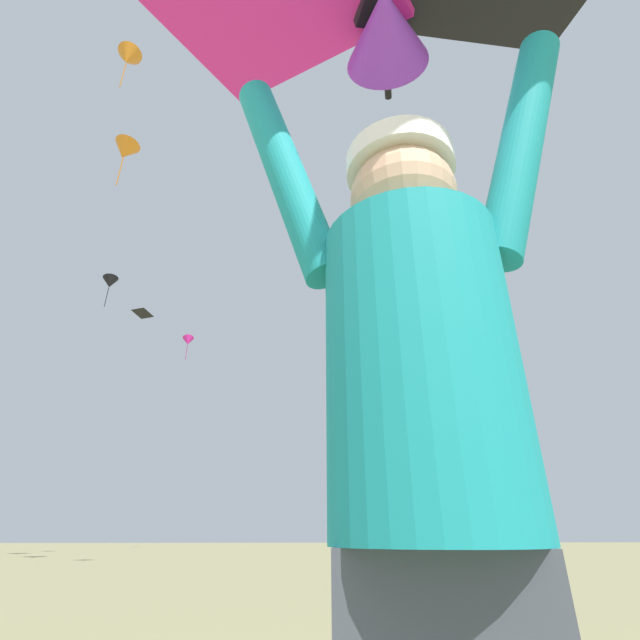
{
  "coord_description": "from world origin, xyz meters",
  "views": [
    {
      "loc": [
        0.1,
        -0.61,
        0.84
      ],
      "look_at": [
        0.33,
        2.76,
        2.45
      ],
      "focal_mm": 25.3,
      "sensor_mm": 36.0,
      "label": 1
    }
  ],
  "objects_px": {
    "distant_kite_black_mid_left": "(143,313)",
    "distant_kite_orange_overhead_distant": "(125,151)",
    "distant_kite_orange_low_left": "(489,257)",
    "distant_kite_magenta_low_right": "(188,341)",
    "distant_kite_white_high_left": "(433,354)",
    "marker_flag": "(488,489)",
    "distant_kite_orange_far_center": "(128,58)",
    "distant_kite_black_mid_right": "(110,283)",
    "kite_flyer_person": "(430,466)"
  },
  "relations": [
    {
      "from": "marker_flag",
      "to": "distant_kite_white_high_left",
      "type": "bearing_deg",
      "value": 74.46
    },
    {
      "from": "distant_kite_orange_far_center",
      "to": "marker_flag",
      "type": "height_order",
      "value": "distant_kite_orange_far_center"
    },
    {
      "from": "marker_flag",
      "to": "distant_kite_black_mid_right",
      "type": "bearing_deg",
      "value": 137.21
    },
    {
      "from": "marker_flag",
      "to": "distant_kite_orange_far_center",
      "type": "bearing_deg",
      "value": 158.41
    },
    {
      "from": "distant_kite_orange_far_center",
      "to": "marker_flag",
      "type": "xyz_separation_m",
      "value": [
        11.43,
        -4.52,
        -18.23
      ]
    },
    {
      "from": "distant_kite_black_mid_right",
      "to": "distant_kite_orange_low_left",
      "type": "distance_m",
      "value": 21.54
    },
    {
      "from": "kite_flyer_person",
      "to": "distant_kite_orange_overhead_distant",
      "type": "bearing_deg",
      "value": 118.61
    },
    {
      "from": "distant_kite_black_mid_right",
      "to": "kite_flyer_person",
      "type": "bearing_deg",
      "value": -64.32
    },
    {
      "from": "distant_kite_orange_low_left",
      "to": "marker_flag",
      "type": "distance_m",
      "value": 20.56
    },
    {
      "from": "kite_flyer_person",
      "to": "distant_kite_black_mid_left",
      "type": "bearing_deg",
      "value": 111.63
    },
    {
      "from": "distant_kite_magenta_low_right",
      "to": "distant_kite_black_mid_right",
      "type": "xyz_separation_m",
      "value": [
        -2.33,
        -8.99,
        -0.45
      ]
    },
    {
      "from": "distant_kite_orange_overhead_distant",
      "to": "distant_kite_magenta_low_right",
      "type": "bearing_deg",
      "value": 92.95
    },
    {
      "from": "distant_kite_orange_overhead_distant",
      "to": "distant_kite_white_high_left",
      "type": "bearing_deg",
      "value": 28.05
    },
    {
      "from": "distant_kite_magenta_low_right",
      "to": "distant_kite_black_mid_left",
      "type": "distance_m",
      "value": 17.24
    },
    {
      "from": "distant_kite_white_high_left",
      "to": "distant_kite_black_mid_left",
      "type": "distance_m",
      "value": 13.68
    },
    {
      "from": "distant_kite_orange_far_center",
      "to": "distant_kite_black_mid_right",
      "type": "xyz_separation_m",
      "value": [
        -2.2,
        8.1,
        -6.84
      ]
    },
    {
      "from": "distant_kite_white_high_left",
      "to": "distant_kite_orange_far_center",
      "type": "relative_size",
      "value": 1.16
    },
    {
      "from": "distant_kite_magenta_low_right",
      "to": "distant_kite_orange_far_center",
      "type": "xyz_separation_m",
      "value": [
        -0.13,
        -17.09,
        6.39
      ]
    },
    {
      "from": "distant_kite_black_mid_left",
      "to": "distant_kite_orange_low_left",
      "type": "xyz_separation_m",
      "value": [
        16.78,
        7.31,
        7.92
      ]
    },
    {
      "from": "distant_kite_orange_low_left",
      "to": "distant_kite_magenta_low_right",
      "type": "bearing_deg",
      "value": 155.14
    },
    {
      "from": "distant_kite_orange_low_left",
      "to": "distant_kite_black_mid_left",
      "type": "bearing_deg",
      "value": -156.45
    },
    {
      "from": "distant_kite_magenta_low_right",
      "to": "distant_kite_orange_far_center",
      "type": "bearing_deg",
      "value": -90.43
    },
    {
      "from": "distant_kite_orange_far_center",
      "to": "distant_kite_orange_overhead_distant",
      "type": "bearing_deg",
      "value": -15.74
    },
    {
      "from": "distant_kite_magenta_low_right",
      "to": "distant_kite_orange_low_left",
      "type": "height_order",
      "value": "distant_kite_orange_low_left"
    },
    {
      "from": "distant_kite_orange_low_left",
      "to": "marker_flag",
      "type": "bearing_deg",
      "value": -121.13
    },
    {
      "from": "kite_flyer_person",
      "to": "marker_flag",
      "type": "relative_size",
      "value": 1.02
    },
    {
      "from": "distant_kite_white_high_left",
      "to": "marker_flag",
      "type": "xyz_separation_m",
      "value": [
        -3.19,
        -11.49,
        -7.31
      ]
    },
    {
      "from": "distant_kite_orange_far_center",
      "to": "distant_kite_black_mid_left",
      "type": "xyz_separation_m",
      "value": [
        2.38,
        0.96,
        -12.03
      ]
    },
    {
      "from": "distant_kite_magenta_low_right",
      "to": "kite_flyer_person",
      "type": "bearing_deg",
      "value": -75.55
    },
    {
      "from": "distant_kite_magenta_low_right",
      "to": "distant_kite_orange_overhead_distant",
      "type": "xyz_separation_m",
      "value": [
        0.89,
        -17.38,
        0.6
      ]
    },
    {
      "from": "marker_flag",
      "to": "kite_flyer_person",
      "type": "bearing_deg",
      "value": -113.81
    },
    {
      "from": "distant_kite_orange_far_center",
      "to": "distant_kite_orange_low_left",
      "type": "height_order",
      "value": "distant_kite_orange_far_center"
    },
    {
      "from": "distant_kite_orange_far_center",
      "to": "marker_flag",
      "type": "bearing_deg",
      "value": -21.59
    },
    {
      "from": "distant_kite_orange_far_center",
      "to": "distant_kite_black_mid_left",
      "type": "distance_m",
      "value": 12.3
    },
    {
      "from": "distant_kite_black_mid_left",
      "to": "distant_kite_orange_low_left",
      "type": "height_order",
      "value": "distant_kite_orange_low_left"
    },
    {
      "from": "distant_kite_black_mid_right",
      "to": "distant_kite_orange_low_left",
      "type": "xyz_separation_m",
      "value": [
        21.37,
        0.17,
        2.73
      ]
    },
    {
      "from": "distant_kite_white_high_left",
      "to": "distant_kite_orange_low_left",
      "type": "distance_m",
      "value": 8.28
    },
    {
      "from": "distant_kite_orange_low_left",
      "to": "marker_flag",
      "type": "height_order",
      "value": "distant_kite_orange_low_left"
    },
    {
      "from": "distant_kite_black_mid_left",
      "to": "distant_kite_black_mid_right",
      "type": "distance_m",
      "value": 9.95
    },
    {
      "from": "distant_kite_magenta_low_right",
      "to": "distant_kite_orange_overhead_distant",
      "type": "bearing_deg",
      "value": -87.05
    },
    {
      "from": "distant_kite_black_mid_right",
      "to": "distant_kite_white_high_left",
      "type": "bearing_deg",
      "value": -3.86
    },
    {
      "from": "distant_kite_black_mid_left",
      "to": "distant_kite_magenta_low_right",
      "type": "bearing_deg",
      "value": 97.96
    },
    {
      "from": "distant_kite_magenta_low_right",
      "to": "distant_kite_orange_far_center",
      "type": "relative_size",
      "value": 0.8
    },
    {
      "from": "distant_kite_black_mid_left",
      "to": "distant_kite_orange_overhead_distant",
      "type": "bearing_deg",
      "value": -137.54
    },
    {
      "from": "distant_kite_orange_far_center",
      "to": "distant_kite_black_mid_left",
      "type": "relative_size",
      "value": 3.22
    },
    {
      "from": "distant_kite_orange_low_left",
      "to": "distant_kite_orange_overhead_distant",
      "type": "relative_size",
      "value": 0.75
    },
    {
      "from": "kite_flyer_person",
      "to": "distant_kite_orange_low_left",
      "type": "xyz_separation_m",
      "value": [
        11.35,
        21.0,
        14.82
      ]
    },
    {
      "from": "distant_kite_orange_overhead_distant",
      "to": "distant_kite_black_mid_right",
      "type": "bearing_deg",
      "value": 111.04
    },
    {
      "from": "distant_kite_white_high_left",
      "to": "distant_kite_orange_overhead_distant",
      "type": "relative_size",
      "value": 1.28
    },
    {
      "from": "distant_kite_orange_overhead_distant",
      "to": "marker_flag",
      "type": "distance_m",
      "value": 16.77
    }
  ]
}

